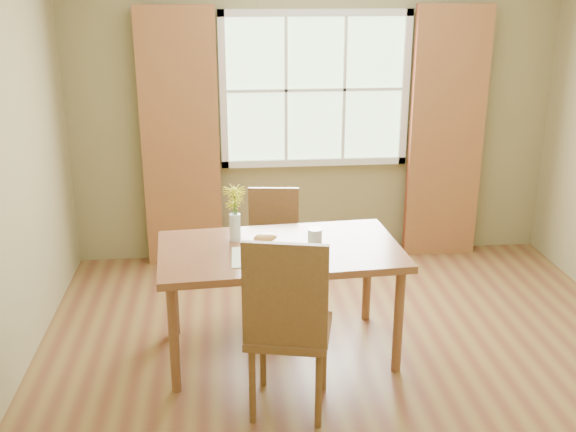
{
  "coord_description": "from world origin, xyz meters",
  "views": [
    {
      "loc": [
        -0.79,
        -3.84,
        2.37
      ],
      "look_at": [
        -0.4,
        0.11,
        0.99
      ],
      "focal_mm": 42.0,
      "sensor_mm": 36.0,
      "label": 1
    }
  ],
  "objects_px": {
    "flower_vase": "(235,207)",
    "water_glass": "(315,240)",
    "dining_table": "(280,259)",
    "croissant_sandwich": "(265,243)",
    "chair_near": "(287,321)",
    "chair_far": "(273,245)"
  },
  "relations": [
    {
      "from": "flower_vase",
      "to": "water_glass",
      "type": "bearing_deg",
      "value": -22.25
    },
    {
      "from": "dining_table",
      "to": "flower_vase",
      "type": "xyz_separation_m",
      "value": [
        -0.28,
        0.16,
        0.31
      ]
    },
    {
      "from": "water_glass",
      "to": "flower_vase",
      "type": "xyz_separation_m",
      "value": [
        -0.5,
        0.2,
        0.17
      ]
    },
    {
      "from": "dining_table",
      "to": "croissant_sandwich",
      "type": "xyz_separation_m",
      "value": [
        -0.1,
        -0.09,
        0.15
      ]
    },
    {
      "from": "chair_near",
      "to": "water_glass",
      "type": "bearing_deg",
      "value": 82.98
    },
    {
      "from": "chair_far",
      "to": "chair_near",
      "type": "bearing_deg",
      "value": -84.83
    },
    {
      "from": "croissant_sandwich",
      "to": "dining_table",
      "type": "bearing_deg",
      "value": 22.67
    },
    {
      "from": "chair_near",
      "to": "chair_far",
      "type": "height_order",
      "value": "chair_near"
    },
    {
      "from": "chair_far",
      "to": "water_glass",
      "type": "bearing_deg",
      "value": -67.85
    },
    {
      "from": "chair_far",
      "to": "croissant_sandwich",
      "type": "bearing_deg",
      "value": -91.49
    },
    {
      "from": "dining_table",
      "to": "flower_vase",
      "type": "relative_size",
      "value": 4.27
    },
    {
      "from": "dining_table",
      "to": "croissant_sandwich",
      "type": "distance_m",
      "value": 0.2
    },
    {
      "from": "dining_table",
      "to": "chair_near",
      "type": "relative_size",
      "value": 1.45
    },
    {
      "from": "water_glass",
      "to": "flower_vase",
      "type": "distance_m",
      "value": 0.57
    },
    {
      "from": "dining_table",
      "to": "chair_near",
      "type": "bearing_deg",
      "value": -95.58
    },
    {
      "from": "chair_near",
      "to": "croissant_sandwich",
      "type": "height_order",
      "value": "chair_near"
    },
    {
      "from": "flower_vase",
      "to": "croissant_sandwich",
      "type": "bearing_deg",
      "value": -53.83
    },
    {
      "from": "chair_near",
      "to": "water_glass",
      "type": "relative_size",
      "value": 8.06
    },
    {
      "from": "chair_far",
      "to": "water_glass",
      "type": "relative_size",
      "value": 6.67
    },
    {
      "from": "dining_table",
      "to": "chair_near",
      "type": "xyz_separation_m",
      "value": [
        -0.02,
        -0.71,
        -0.07
      ]
    },
    {
      "from": "dining_table",
      "to": "chair_far",
      "type": "height_order",
      "value": "chair_far"
    },
    {
      "from": "chair_far",
      "to": "croissant_sandwich",
      "type": "relative_size",
      "value": 5.04
    }
  ]
}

